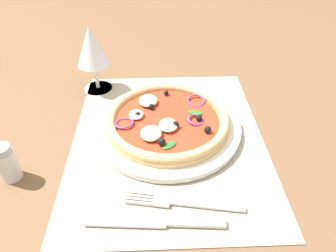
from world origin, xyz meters
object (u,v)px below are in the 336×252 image
(fork, at_px, (177,202))
(knife, at_px, (153,221))
(pizza, at_px, (167,119))
(plate, at_px, (167,126))
(pepper_shaker, at_px, (7,163))
(wine_glass, at_px, (92,47))

(fork, height_order, knife, knife)
(fork, bearing_deg, pizza, -77.33)
(fork, distance_m, knife, 0.05)
(plate, distance_m, knife, 0.21)
(fork, bearing_deg, pepper_shaker, -4.19)
(fork, distance_m, wine_glass, 0.38)
(pizza, bearing_deg, wine_glass, 44.84)
(pizza, xyz_separation_m, wine_glass, (0.15, 0.15, 0.08))
(pepper_shaker, bearing_deg, plate, -66.87)
(pepper_shaker, bearing_deg, fork, -103.83)
(pizza, height_order, wine_glass, wine_glass)
(plate, bearing_deg, knife, 172.44)
(wine_glass, bearing_deg, plate, -134.95)
(pizza, distance_m, fork, 0.18)
(plate, relative_size, fork, 1.56)
(plate, height_order, fork, plate)
(pizza, bearing_deg, plate, -73.57)
(fork, height_order, pepper_shaker, pepper_shaker)
(knife, height_order, pepper_shaker, pepper_shaker)
(fork, xyz_separation_m, pepper_shaker, (0.07, 0.27, 0.03))
(plate, relative_size, knife, 1.40)
(plate, bearing_deg, fork, -177.25)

